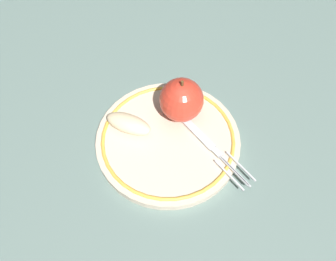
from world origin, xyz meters
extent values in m
plane|color=slate|center=(0.00, 0.00, 0.00)|extent=(2.00, 2.00, 0.00)
cylinder|color=beige|center=(0.01, 0.02, 0.01)|extent=(0.23, 0.23, 0.01)
torus|color=gold|center=(0.01, 0.02, 0.01)|extent=(0.21, 0.21, 0.01)
sphere|color=red|center=(0.06, 0.02, 0.05)|extent=(0.07, 0.07, 0.07)
cylinder|color=brown|center=(0.06, 0.02, 0.09)|extent=(0.00, 0.00, 0.01)
ellipsoid|color=beige|center=(-0.01, 0.08, 0.03)|extent=(0.04, 0.08, 0.02)
cube|color=silver|center=(0.04, -0.01, 0.02)|extent=(0.05, 0.09, 0.00)
cube|color=silver|center=(0.02, -0.06, 0.02)|extent=(0.01, 0.02, 0.00)
cube|color=silver|center=(-0.01, -0.09, 0.02)|extent=(0.03, 0.06, 0.00)
cube|color=silver|center=(0.00, -0.10, 0.02)|extent=(0.03, 0.06, 0.00)
cube|color=silver|center=(0.00, -0.10, 0.02)|extent=(0.03, 0.06, 0.00)
cube|color=silver|center=(0.01, -0.10, 0.02)|extent=(0.03, 0.06, 0.00)
camera|label=1|loc=(-0.27, -0.13, 0.51)|focal=40.00mm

